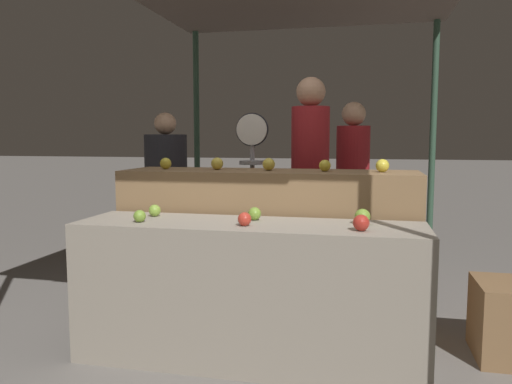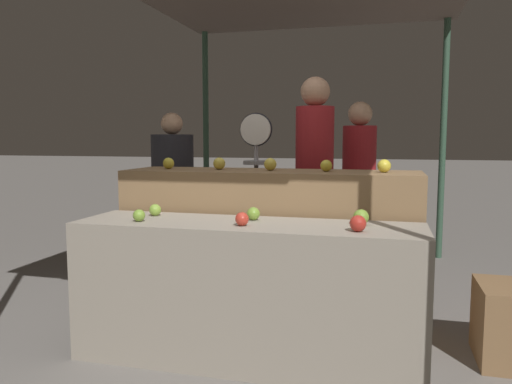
{
  "view_description": "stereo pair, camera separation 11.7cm",
  "coord_description": "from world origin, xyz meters",
  "px_view_note": "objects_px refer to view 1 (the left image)",
  "views": [
    {
      "loc": [
        0.66,
        -2.79,
        1.32
      ],
      "look_at": [
        -0.02,
        0.3,
        0.98
      ],
      "focal_mm": 35.0,
      "sensor_mm": 36.0,
      "label": 1
    },
    {
      "loc": [
        0.78,
        -2.77,
        1.32
      ],
      "look_at": [
        -0.02,
        0.3,
        0.98
      ],
      "focal_mm": 35.0,
      "sensor_mm": 36.0,
      "label": 2
    }
  ],
  "objects_px": {
    "produce_scale": "(252,166)",
    "person_customer_right": "(166,184)",
    "person_customer_left": "(352,177)",
    "person_vendor_at_scale": "(310,168)"
  },
  "relations": [
    {
      "from": "person_customer_right",
      "to": "produce_scale",
      "type": "bearing_deg",
      "value": 149.5
    },
    {
      "from": "produce_scale",
      "to": "person_customer_right",
      "type": "height_order",
      "value": "person_customer_right"
    },
    {
      "from": "produce_scale",
      "to": "person_customer_left",
      "type": "height_order",
      "value": "person_customer_left"
    },
    {
      "from": "produce_scale",
      "to": "person_customer_right",
      "type": "relative_size",
      "value": 0.98
    },
    {
      "from": "person_vendor_at_scale",
      "to": "person_customer_right",
      "type": "relative_size",
      "value": 1.16
    },
    {
      "from": "person_vendor_at_scale",
      "to": "person_customer_right",
      "type": "height_order",
      "value": "person_vendor_at_scale"
    },
    {
      "from": "produce_scale",
      "to": "person_customer_left",
      "type": "relative_size",
      "value": 0.92
    },
    {
      "from": "produce_scale",
      "to": "person_customer_right",
      "type": "xyz_separation_m",
      "value": [
        -0.95,
        0.49,
        -0.21
      ]
    },
    {
      "from": "person_customer_right",
      "to": "person_customer_left",
      "type": "bearing_deg",
      "value": -174.64
    },
    {
      "from": "produce_scale",
      "to": "person_vendor_at_scale",
      "type": "height_order",
      "value": "person_vendor_at_scale"
    }
  ]
}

